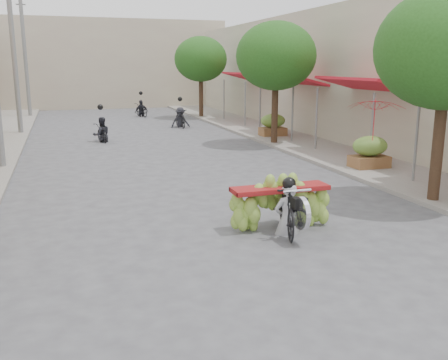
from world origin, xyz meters
The scene contains 17 objects.
ground centered at (0.00, 0.00, 0.00)m, with size 120.00×120.00×0.00m, color #59595E.
sidewalk_right centered at (7.00, 15.00, 0.06)m, with size 4.00×60.00×0.12m, color gray.
shophouse_row_right centered at (11.99, 14.00, 3.00)m, with size 9.77×40.00×6.00m.
far_building centered at (0.00, 38.00, 3.50)m, with size 20.00×6.00×7.00m, color #B7A991.
utility_pole_far centered at (-5.40, 21.00, 4.03)m, with size 0.60×0.24×8.00m.
utility_pole_back centered at (-5.40, 30.00, 4.03)m, with size 0.60×0.24×8.00m.
street_tree_near centered at (5.40, 4.00, 3.78)m, with size 3.40×3.40×5.25m.
street_tree_mid centered at (5.40, 14.00, 3.78)m, with size 3.40×3.40×5.25m.
street_tree_far centered at (5.40, 26.00, 3.78)m, with size 3.40×3.40×5.25m.
produce_crate_mid centered at (6.20, 8.00, 0.71)m, with size 1.20×0.88×1.16m.
produce_crate_far centered at (6.20, 16.00, 0.71)m, with size 1.20×0.88×1.16m.
banana_motorbike centered at (0.91, 3.20, 0.68)m, with size 2.20×1.95×2.02m.
market_umbrella centered at (6.10, 7.67, 2.41)m, with size 2.26×2.26×1.62m.
pedestrian centered at (6.19, 16.65, 1.02)m, with size 0.90×0.55×1.81m.
bg_motorbike_a centered at (-1.71, 17.26, 0.78)m, with size 0.86×1.50×1.95m.
bg_motorbike_b centered at (2.92, 21.41, 0.83)m, with size 1.09×1.86×1.95m.
bg_motorbike_c centered at (1.78, 28.11, 0.80)m, with size 1.08×1.66×1.95m.
Camera 1 is at (-3.38, -5.94, 3.43)m, focal length 40.00 mm.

